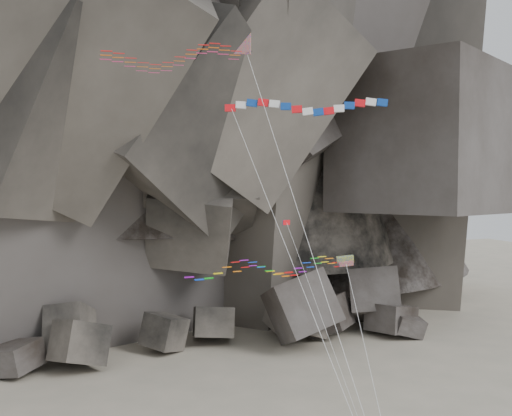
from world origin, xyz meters
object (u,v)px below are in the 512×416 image
object	(u,v)px
delta_kite	(168,56)
banner_kite	(306,108)
parafoil_kite	(265,267)
pennant_kite	(310,289)

from	to	relation	value
delta_kite	banner_kite	distance (m)	10.03
parafoil_kite	pennant_kite	xyz separation A→B (m)	(1.96, -3.05, -1.04)
delta_kite	parafoil_kite	world-z (taller)	delta_kite
parafoil_kite	delta_kite	bearing A→B (deg)	-170.28
banner_kite	parafoil_kite	xyz separation A→B (m)	(-3.19, -0.31, -10.81)
delta_kite	parafoil_kite	size ratio (longest dim) A/B	2.02
delta_kite	banner_kite	xyz separation A→B (m)	(9.56, -0.28, -2.99)
delta_kite	pennant_kite	size ratio (longest dim) A/B	1.72
parafoil_kite	pennant_kite	distance (m)	3.78
pennant_kite	parafoil_kite	bearing A→B (deg)	112.62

